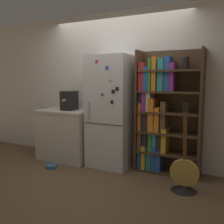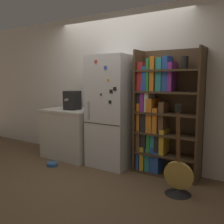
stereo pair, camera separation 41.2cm
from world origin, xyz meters
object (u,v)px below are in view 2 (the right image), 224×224
bookshelf (160,116)px  espresso_machine (72,100)px  refrigerator (111,112)px  pet_bowl (52,164)px  guitar (178,181)px

bookshelf → espresso_machine: size_ratio=5.56×
refrigerator → bookshelf: bookshelf is taller
refrigerator → bookshelf: bearing=8.6°
espresso_machine → pet_bowl: size_ratio=1.82×
espresso_machine → pet_bowl: espresso_machine is taller
bookshelf → guitar: bearing=-49.3°
refrigerator → espresso_machine: bearing=-178.3°
guitar → pet_bowl: 2.13m
espresso_machine → guitar: espresso_machine is taller
refrigerator → bookshelf: size_ratio=0.97×
espresso_machine → guitar: (2.14, -0.43, -0.91)m
espresso_machine → bookshelf: bearing=5.1°
bookshelf → guitar: bookshelf is taller
pet_bowl → espresso_machine: bearing=91.1°
guitar → refrigerator: bearing=160.8°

